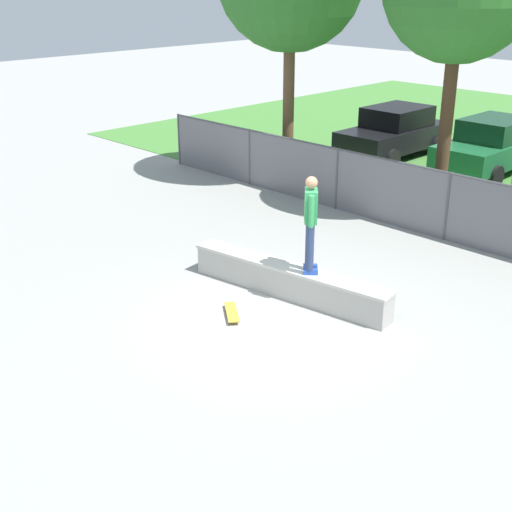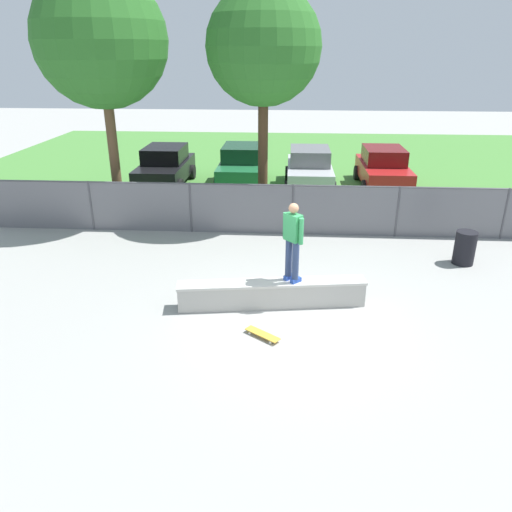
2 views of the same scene
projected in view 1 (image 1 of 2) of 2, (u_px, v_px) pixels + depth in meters
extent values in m
plane|color=#9E9E99|center=(276.00, 318.00, 12.52)|extent=(80.00, 80.00, 0.00)
cube|color=#A8A59E|center=(289.00, 282.00, 13.28)|extent=(4.24, 1.02, 0.55)
cube|color=beige|center=(289.00, 268.00, 13.16)|extent=(4.29, 1.07, 0.06)
cube|color=#2647A5|center=(310.00, 267.00, 12.99)|extent=(0.26, 0.26, 0.10)
cube|color=#2647A5|center=(311.00, 272.00, 12.78)|extent=(0.26, 0.26, 0.10)
cylinder|color=navy|center=(309.00, 242.00, 12.80)|extent=(0.15, 0.15, 0.88)
cylinder|color=navy|center=(310.00, 247.00, 12.60)|extent=(0.15, 0.15, 0.88)
cube|color=#2D8C4C|center=(311.00, 206.00, 12.42)|extent=(0.42, 0.43, 0.60)
cylinder|color=#2D8C4C|center=(310.00, 203.00, 12.66)|extent=(0.10, 0.10, 0.58)
cylinder|color=#2D8C4C|center=(311.00, 211.00, 12.20)|extent=(0.10, 0.10, 0.58)
sphere|color=#9E7051|center=(312.00, 183.00, 12.26)|extent=(0.22, 0.22, 0.22)
cube|color=gold|center=(232.00, 312.00, 12.56)|extent=(0.76, 0.64, 0.02)
cube|color=#B2B2B7|center=(233.00, 320.00, 12.32)|extent=(0.13, 0.15, 0.02)
cube|color=#B2B2B7|center=(230.00, 306.00, 12.82)|extent=(0.13, 0.15, 0.02)
cylinder|color=silver|center=(229.00, 322.00, 12.32)|extent=(0.06, 0.06, 0.05)
cylinder|color=silver|center=(238.00, 321.00, 12.34)|extent=(0.06, 0.06, 0.05)
cylinder|color=silver|center=(226.00, 308.00, 12.82)|extent=(0.06, 0.06, 0.05)
cylinder|color=silver|center=(235.00, 308.00, 12.84)|extent=(0.06, 0.06, 0.05)
cylinder|color=#4C4C51|center=(179.00, 139.00, 22.24)|extent=(0.07, 0.07, 1.61)
cylinder|color=#4C4C51|center=(250.00, 157.00, 20.12)|extent=(0.07, 0.07, 1.61)
cylinder|color=#4C4C51|center=(337.00, 179.00, 18.00)|extent=(0.07, 0.07, 1.61)
cylinder|color=#4C4C51|center=(447.00, 207.00, 15.88)|extent=(0.07, 0.07, 1.61)
cylinder|color=#4C4C51|center=(451.00, 173.00, 15.58)|extent=(19.34, 0.05, 0.05)
cube|color=slate|center=(447.00, 207.00, 15.88)|extent=(19.34, 0.01, 1.61)
cylinder|color=brown|center=(288.00, 111.00, 19.90)|extent=(0.32, 0.32, 4.17)
cylinder|color=#47301E|center=(445.00, 135.00, 16.91)|extent=(0.32, 0.32, 4.19)
cube|color=black|center=(393.00, 137.00, 23.13)|extent=(1.81, 4.20, 0.70)
cube|color=black|center=(397.00, 116.00, 22.97)|extent=(1.60, 2.10, 0.64)
cylinder|color=black|center=(392.00, 159.00, 21.82)|extent=(0.22, 0.64, 0.64)
cylinder|color=black|center=(347.00, 150.00, 23.00)|extent=(0.22, 0.64, 0.64)
cylinder|color=black|center=(437.00, 146.00, 23.51)|extent=(0.22, 0.64, 0.64)
cylinder|color=black|center=(393.00, 137.00, 24.70)|extent=(0.22, 0.64, 0.64)
cube|color=#1E6638|center=(490.00, 151.00, 21.31)|extent=(1.81, 4.20, 0.70)
cube|color=#10381E|center=(496.00, 129.00, 21.15)|extent=(1.60, 2.10, 0.64)
cylinder|color=black|center=(495.00, 176.00, 20.00)|extent=(0.22, 0.64, 0.64)
cylinder|color=black|center=(440.00, 165.00, 21.18)|extent=(0.22, 0.64, 0.64)
cylinder|color=black|center=(483.00, 151.00, 22.88)|extent=(0.22, 0.64, 0.64)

